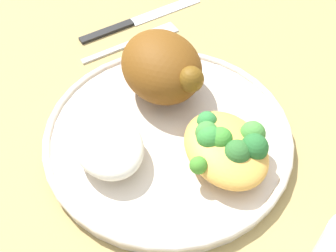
% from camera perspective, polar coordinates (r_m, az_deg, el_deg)
% --- Properties ---
extents(ground_plane, '(2.00, 2.00, 0.00)m').
position_cam_1_polar(ground_plane, '(0.51, 0.00, -1.94)').
color(ground_plane, '#9B844D').
extents(plate, '(0.27, 0.27, 0.02)m').
position_cam_1_polar(plate, '(0.50, 0.00, -1.32)').
color(plate, beige).
rests_on(plate, ground_plane).
extents(roasted_chicken, '(0.11, 0.09, 0.07)m').
position_cam_1_polar(roasted_chicken, '(0.52, -0.71, 7.43)').
color(roasted_chicken, brown).
rests_on(roasted_chicken, plate).
extents(rice_pile, '(0.09, 0.07, 0.03)m').
position_cam_1_polar(rice_pile, '(0.47, -7.60, -2.12)').
color(rice_pile, white).
rests_on(rice_pile, plate).
extents(mac_cheese_with_broccoli, '(0.10, 0.08, 0.04)m').
position_cam_1_polar(mac_cheese_with_broccoli, '(0.46, 7.36, -2.52)').
color(mac_cheese_with_broccoli, gold).
rests_on(mac_cheese_with_broccoli, plate).
extents(fork, '(0.03, 0.14, 0.01)m').
position_cam_1_polar(fork, '(0.63, -4.03, 10.62)').
color(fork, '#B2B2B7').
rests_on(fork, ground_plane).
extents(knife, '(0.03, 0.19, 0.01)m').
position_cam_1_polar(knife, '(0.66, -4.60, 12.89)').
color(knife, black).
rests_on(knife, ground_plane).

